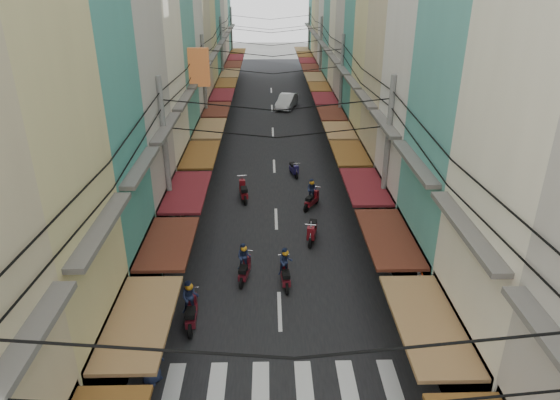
{
  "coord_description": "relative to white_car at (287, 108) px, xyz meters",
  "views": [
    {
      "loc": [
        -0.37,
        -17.91,
        12.07
      ],
      "look_at": [
        0.13,
        2.56,
        2.7
      ],
      "focal_mm": 32.0,
      "sensor_mm": 36.0,
      "label": 1
    }
  ],
  "objects": [
    {
      "name": "ground",
      "position": [
        -1.44,
        -30.01,
        0.0
      ],
      "size": [
        160.0,
        160.0,
        0.0
      ],
      "primitive_type": "plane",
      "color": "#61625D",
      "rests_on": "ground"
    },
    {
      "name": "road",
      "position": [
        -1.44,
        -10.01,
        0.01
      ],
      "size": [
        10.0,
        80.0,
        0.02
      ],
      "primitive_type": "cube",
      "color": "black",
      "rests_on": "ground"
    },
    {
      "name": "sidewalk_left",
      "position": [
        -7.94,
        -10.01,
        0.03
      ],
      "size": [
        3.0,
        80.0,
        0.06
      ],
      "primitive_type": "cube",
      "color": "slate",
      "rests_on": "ground"
    },
    {
      "name": "sidewalk_right",
      "position": [
        5.06,
        -10.01,
        0.03
      ],
      "size": [
        3.0,
        80.0,
        0.06
      ],
      "primitive_type": "cube",
      "color": "slate",
      "rests_on": "ground"
    },
    {
      "name": "crosswalk",
      "position": [
        -1.44,
        -36.01,
        0.03
      ],
      "size": [
        7.55,
        2.4,
        0.01
      ],
      "color": "silver",
      "rests_on": "ground"
    },
    {
      "name": "building_row_left",
      "position": [
        -9.36,
        -13.45,
        9.78
      ],
      "size": [
        7.8,
        67.67,
        23.7
      ],
      "color": "silver",
      "rests_on": "ground"
    },
    {
      "name": "building_row_right",
      "position": [
        6.47,
        -13.56,
        9.41
      ],
      "size": [
        7.8,
        68.98,
        22.59
      ],
      "color": "teal",
      "rests_on": "ground"
    },
    {
      "name": "utility_poles",
      "position": [
        -1.44,
        -15.0,
        6.59
      ],
      "size": [
        10.2,
        66.13,
        8.2
      ],
      "color": "gray",
      "rests_on": "ground"
    },
    {
      "name": "white_car",
      "position": [
        0.0,
        0.0,
        0.0
      ],
      "size": [
        5.08,
        3.06,
        1.68
      ],
      "primitive_type": "imported",
      "rotation": [
        0.0,
        0.0,
        -0.27
      ],
      "color": "silver",
      "rests_on": "ground"
    },
    {
      "name": "bicycle",
      "position": [
        5.04,
        -30.22,
        0.0
      ],
      "size": [
        1.84,
        0.81,
        1.23
      ],
      "primitive_type": "imported",
      "rotation": [
        0.0,
        0.0,
        1.65
      ],
      "color": "black",
      "rests_on": "ground"
    },
    {
      "name": "moving_scooters",
      "position": [
        -1.95,
        -27.23,
        0.54
      ],
      "size": [
        5.83,
        16.88,
        1.93
      ],
      "color": "black",
      "rests_on": "ground"
    },
    {
      "name": "parked_scooters",
      "position": [
        2.89,
        -33.52,
        0.48
      ],
      "size": [
        13.34,
        12.39,
        0.99
      ],
      "color": "black",
      "rests_on": "ground"
    },
    {
      "name": "pedestrians",
      "position": [
        -5.24,
        -30.1,
        1.03
      ],
      "size": [
        13.43,
        17.37,
        2.25
      ],
      "color": "black",
      "rests_on": "ground"
    },
    {
      "name": "market_umbrella",
      "position": [
        4.5,
        -36.69,
        2.13
      ],
      "size": [
        2.29,
        2.29,
        2.42
      ],
      "color": "#B2B2B7",
      "rests_on": "ground"
    },
    {
      "name": "traffic_sign",
      "position": [
        3.34,
        -33.64,
        2.09
      ],
      "size": [
        0.1,
        0.63,
        2.87
      ],
      "color": "gray",
      "rests_on": "ground"
    }
  ]
}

